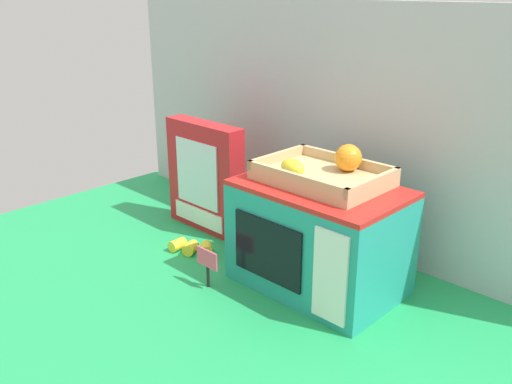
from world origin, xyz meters
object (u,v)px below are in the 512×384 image
Objects in this scene: toy_microwave at (318,237)px; price_sign at (207,262)px; food_groups_crate at (324,173)px; cookie_set_box at (205,177)px; loose_toy_banana at (192,247)px.

toy_microwave is 0.27m from price_sign.
food_groups_crate is 0.46m from cookie_set_box.
price_sign is (-0.17, -0.22, -0.21)m from food_groups_crate.
toy_microwave is 3.19× the size of loose_toy_banana.
cookie_set_box reaches higher than loose_toy_banana.
food_groups_crate is 2.39× the size of loose_toy_banana.
toy_microwave is at bearing 46.33° from price_sign.
price_sign is at bearing -127.80° from food_groups_crate.
toy_microwave is 0.46m from cookie_set_box.
cookie_set_box is (-0.46, 0.04, 0.03)m from toy_microwave.
food_groups_crate is 0.89× the size of cookie_set_box.
price_sign reaches higher than loose_toy_banana.
price_sign is (-0.18, -0.19, -0.06)m from toy_microwave.
price_sign is 0.20m from loose_toy_banana.
toy_microwave is 1.19× the size of cookie_set_box.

